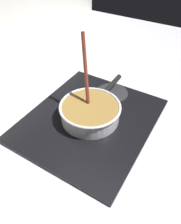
# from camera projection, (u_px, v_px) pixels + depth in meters

# --- Properties ---
(ground) EXTENTS (2.40, 1.60, 0.04)m
(ground) POSITION_uv_depth(u_px,v_px,m) (104.00, 130.00, 0.89)
(ground) COLOR #B7B7BC
(hob_plate) EXTENTS (0.56, 0.48, 0.01)m
(hob_plate) POSITION_uv_depth(u_px,v_px,m) (90.00, 119.00, 0.91)
(hob_plate) COLOR black
(hob_plate) RESTS_ON ground
(burner_ring) EXTENTS (0.18, 0.18, 0.01)m
(burner_ring) POSITION_uv_depth(u_px,v_px,m) (90.00, 117.00, 0.90)
(burner_ring) COLOR #592D0C
(burner_ring) RESTS_ON hob_plate
(spare_burner) EXTENTS (0.15, 0.15, 0.01)m
(spare_burner) POSITION_uv_depth(u_px,v_px,m) (112.00, 93.00, 1.02)
(spare_burner) COLOR #262628
(spare_burner) RESTS_ON hob_plate
(cooking_pan) EXTENTS (0.38, 0.25, 0.32)m
(cooking_pan) POSITION_uv_depth(u_px,v_px,m) (91.00, 111.00, 0.88)
(cooking_pan) COLOR silver
(cooking_pan) RESTS_ON hob_plate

